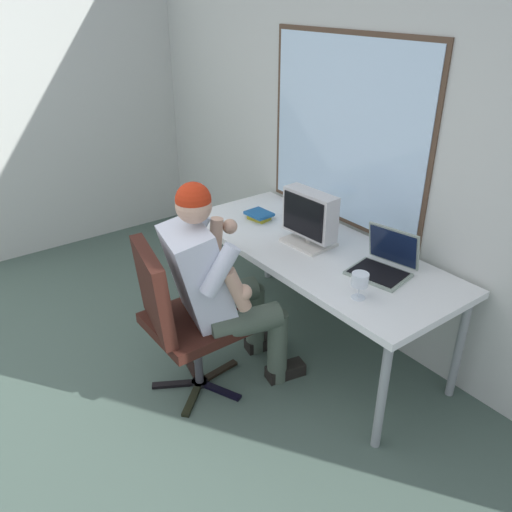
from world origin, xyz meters
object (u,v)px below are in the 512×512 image
Objects in this scene: office_chair at (177,312)px; laptop at (385,261)px; book_stack at (259,215)px; person_seated at (219,283)px; wine_glass at (360,281)px; desk at (314,255)px; crt_monitor at (310,217)px.

office_chair is 1.20m from laptop.
book_stack is at bearing 116.21° from office_chair.
person_seated is 7.03× the size of book_stack.
desk is at bearing 159.16° from wine_glass.
book_stack is (-0.44, 0.90, 0.20)m from office_chair.
person_seated is 0.94m from laptop.
desk is 5.21× the size of laptop.
wine_glass is (0.63, -0.22, -0.08)m from crt_monitor.
person_seated is 0.79m from wine_glass.
laptop is (0.51, 0.78, 0.11)m from person_seated.
book_stack is at bearing -177.70° from crt_monitor.
office_chair is 1.01m from wine_glass.
crt_monitor is (-0.06, 0.00, 0.24)m from desk.
crt_monitor is at bearing 90.49° from person_seated.
person_seated is (-0.06, -0.67, 0.01)m from desk.
office_chair is 2.63× the size of laptop.
person_seated reaches higher than office_chair.
crt_monitor is (-0.01, 0.67, 0.23)m from person_seated.
laptop is at bearing 11.57° from crt_monitor.
book_stack reaches higher than desk.
person_seated reaches higher than desk.
office_chair is (-0.10, -0.92, -0.12)m from desk.
office_chair is at bearing -63.79° from book_stack.
office_chair is 6.67× the size of wine_glass.
office_chair reaches higher than book_stack.
desk is at bearing 83.53° from office_chair.
office_chair is at bearing -100.70° from person_seated.
crt_monitor is 0.51m from book_stack.
wine_glass is (0.57, -0.22, 0.15)m from desk.
wine_glass reaches higher than book_stack.
person_seated is 8.96× the size of wine_glass.
person_seated reaches higher than crt_monitor.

